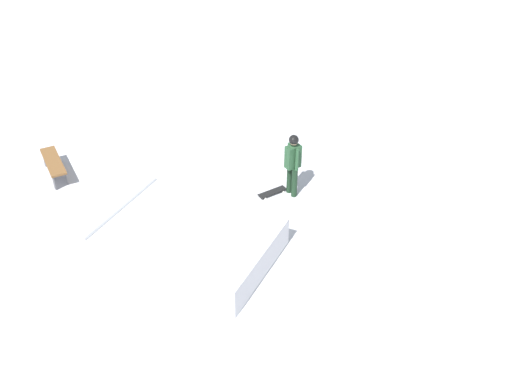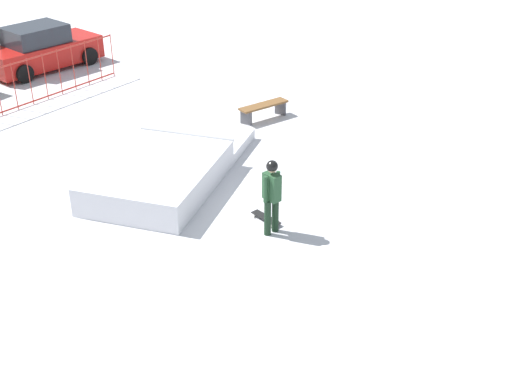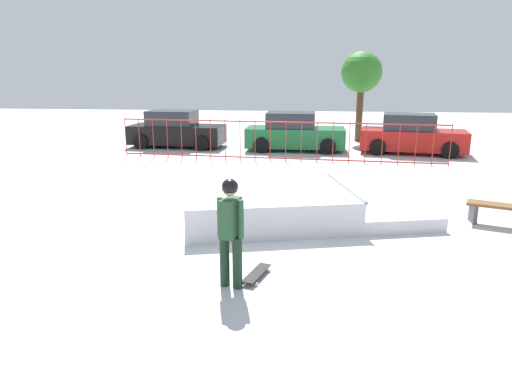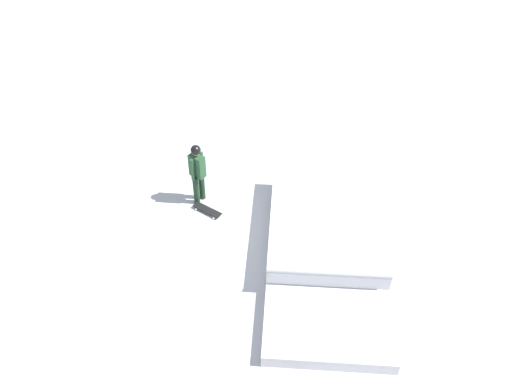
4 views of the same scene
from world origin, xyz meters
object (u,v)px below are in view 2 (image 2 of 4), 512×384
(parked_car_red, at_px, (42,49))
(skate_ramp, at_px, (166,169))
(park_bench, at_px, (264,108))
(skater, at_px, (272,192))
(skateboard, at_px, (266,218))

(parked_car_red, bearing_deg, skate_ramp, -106.84)
(park_bench, bearing_deg, skater, -147.64)
(skateboard, bearing_deg, skate_ramp, -170.43)
(skate_ramp, relative_size, skateboard, 7.12)
(skate_ramp, distance_m, park_bench, 4.70)
(skater, relative_size, skateboard, 2.09)
(park_bench, bearing_deg, skate_ramp, -179.86)
(parked_car_red, bearing_deg, park_bench, -80.13)
(skater, distance_m, park_bench, 6.48)
(skate_ramp, distance_m, skater, 3.59)
(skater, xyz_separation_m, parked_car_red, (5.44, 12.78, -0.28))
(skate_ramp, height_order, park_bench, skate_ramp)
(park_bench, xyz_separation_m, parked_car_red, (-0.01, 9.33, 0.37))
(skater, height_order, skateboard, skater)
(park_bench, height_order, parked_car_red, parked_car_red)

